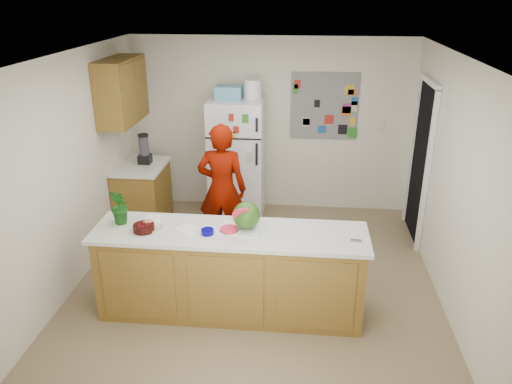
# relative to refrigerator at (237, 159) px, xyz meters

# --- Properties ---
(floor) EXTENTS (4.00, 4.50, 0.02)m
(floor) POSITION_rel_refrigerator_xyz_m (0.45, -1.88, -0.86)
(floor) COLOR brown
(floor) RESTS_ON ground
(wall_back) EXTENTS (4.00, 0.02, 2.50)m
(wall_back) POSITION_rel_refrigerator_xyz_m (0.45, 0.38, 0.40)
(wall_back) COLOR beige
(wall_back) RESTS_ON ground
(wall_left) EXTENTS (0.02, 4.50, 2.50)m
(wall_left) POSITION_rel_refrigerator_xyz_m (-1.56, -1.88, 0.40)
(wall_left) COLOR beige
(wall_left) RESTS_ON ground
(wall_right) EXTENTS (0.02, 4.50, 2.50)m
(wall_right) POSITION_rel_refrigerator_xyz_m (2.46, -1.88, 0.40)
(wall_right) COLOR beige
(wall_right) RESTS_ON ground
(ceiling) EXTENTS (4.00, 4.50, 0.02)m
(ceiling) POSITION_rel_refrigerator_xyz_m (0.45, -1.88, 1.66)
(ceiling) COLOR white
(ceiling) RESTS_ON wall_back
(doorway) EXTENTS (0.03, 0.85, 2.04)m
(doorway) POSITION_rel_refrigerator_xyz_m (2.44, -0.43, 0.17)
(doorway) COLOR black
(doorway) RESTS_ON ground
(peninsula_base) EXTENTS (2.60, 0.62, 0.88)m
(peninsula_base) POSITION_rel_refrigerator_xyz_m (0.25, -2.38, -0.41)
(peninsula_base) COLOR brown
(peninsula_base) RESTS_ON floor
(peninsula_top) EXTENTS (2.68, 0.70, 0.04)m
(peninsula_top) POSITION_rel_refrigerator_xyz_m (0.25, -2.38, 0.05)
(peninsula_top) COLOR silver
(peninsula_top) RESTS_ON peninsula_base
(side_counter_base) EXTENTS (0.60, 0.80, 0.86)m
(side_counter_base) POSITION_rel_refrigerator_xyz_m (-1.24, -0.53, -0.42)
(side_counter_base) COLOR brown
(side_counter_base) RESTS_ON floor
(side_counter_top) EXTENTS (0.64, 0.84, 0.04)m
(side_counter_top) POSITION_rel_refrigerator_xyz_m (-1.24, -0.53, 0.03)
(side_counter_top) COLOR silver
(side_counter_top) RESTS_ON side_counter_base
(upper_cabinets) EXTENTS (0.35, 1.00, 0.80)m
(upper_cabinets) POSITION_rel_refrigerator_xyz_m (-1.37, -0.58, 1.05)
(upper_cabinets) COLOR brown
(upper_cabinets) RESTS_ON wall_left
(refrigerator) EXTENTS (0.75, 0.70, 1.70)m
(refrigerator) POSITION_rel_refrigerator_xyz_m (0.00, 0.00, 0.00)
(refrigerator) COLOR silver
(refrigerator) RESTS_ON floor
(fridge_top_bin) EXTENTS (0.35, 0.28, 0.18)m
(fridge_top_bin) POSITION_rel_refrigerator_xyz_m (-0.10, 0.00, 0.94)
(fridge_top_bin) COLOR #5999B2
(fridge_top_bin) RESTS_ON refrigerator
(photo_collage) EXTENTS (0.95, 0.01, 0.95)m
(photo_collage) POSITION_rel_refrigerator_xyz_m (1.20, 0.36, 0.70)
(photo_collage) COLOR slate
(photo_collage) RESTS_ON wall_back
(person) EXTENTS (0.61, 0.40, 1.65)m
(person) POSITION_rel_refrigerator_xyz_m (-0.04, -1.08, -0.03)
(person) COLOR #6A0C00
(person) RESTS_ON floor
(blender_appliance) EXTENTS (0.13, 0.13, 0.38)m
(blender_appliance) POSITION_rel_refrigerator_xyz_m (-1.19, -0.45, 0.24)
(blender_appliance) COLOR black
(blender_appliance) RESTS_ON side_counter_top
(cutting_board) EXTENTS (0.46, 0.37, 0.01)m
(cutting_board) POSITION_rel_refrigerator_xyz_m (0.35, -2.33, 0.08)
(cutting_board) COLOR white
(cutting_board) RESTS_ON peninsula_top
(watermelon) EXTENTS (0.27, 0.27, 0.27)m
(watermelon) POSITION_rel_refrigerator_xyz_m (0.41, -2.31, 0.22)
(watermelon) COLOR #1A5F0E
(watermelon) RESTS_ON cutting_board
(watermelon_slice) EXTENTS (0.18, 0.18, 0.02)m
(watermelon_slice) POSITION_rel_refrigerator_xyz_m (0.24, -2.38, 0.09)
(watermelon_slice) COLOR #E01546
(watermelon_slice) RESTS_ON cutting_board
(cherry_bowl) EXTENTS (0.21, 0.21, 0.07)m
(cherry_bowl) POSITION_rel_refrigerator_xyz_m (-0.58, -2.46, 0.11)
(cherry_bowl) COLOR black
(cherry_bowl) RESTS_ON peninsula_top
(white_bowl) EXTENTS (0.18, 0.18, 0.06)m
(white_bowl) POSITION_rel_refrigerator_xyz_m (-0.54, -2.27, 0.10)
(white_bowl) COLOR silver
(white_bowl) RESTS_ON peninsula_top
(cobalt_bowl) EXTENTS (0.13, 0.13, 0.05)m
(cobalt_bowl) POSITION_rel_refrigerator_xyz_m (0.05, -2.46, 0.10)
(cobalt_bowl) COLOR #040065
(cobalt_bowl) RESTS_ON peninsula_top
(plate) EXTENTS (0.29, 0.29, 0.02)m
(plate) POSITION_rel_refrigerator_xyz_m (-0.56, -2.38, 0.08)
(plate) COLOR tan
(plate) RESTS_ON peninsula_top
(paper_towel) EXTENTS (0.24, 0.23, 0.02)m
(paper_towel) POSITION_rel_refrigerator_xyz_m (-0.17, -2.40, 0.08)
(paper_towel) COLOR white
(paper_towel) RESTS_ON peninsula_top
(keys) EXTENTS (0.10, 0.05, 0.01)m
(keys) POSITION_rel_refrigerator_xyz_m (1.45, -2.46, 0.08)
(keys) COLOR gray
(keys) RESTS_ON peninsula_top
(potted_plant) EXTENTS (0.26, 0.27, 0.38)m
(potted_plant) POSITION_rel_refrigerator_xyz_m (-0.84, -2.33, 0.26)
(potted_plant) COLOR #0D3E0A
(potted_plant) RESTS_ON peninsula_top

